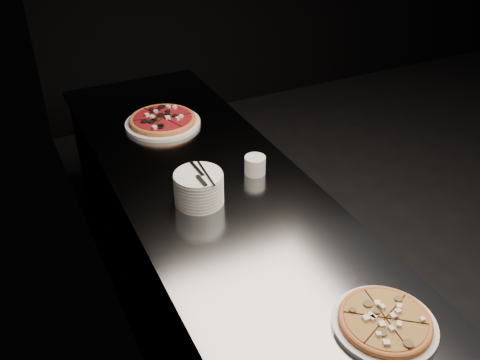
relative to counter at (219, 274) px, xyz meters
name	(u,v)px	position (x,y,z in m)	size (l,w,h in m)	color
wall_left	(108,92)	(-0.37, 0.00, 0.94)	(0.02, 5.00, 2.80)	black
counter	(219,274)	(0.00, 0.00, 0.00)	(0.74, 2.44, 0.92)	slate
pizza_mushroom	(385,322)	(0.14, -0.85, 0.48)	(0.35, 0.35, 0.03)	white
pizza_tomato	(163,121)	(-0.01, 0.61, 0.48)	(0.37, 0.37, 0.04)	white
plate_stack	(199,188)	(-0.10, -0.06, 0.52)	(0.18, 0.18, 0.12)	white
cutlery	(201,175)	(-0.09, -0.07, 0.59)	(0.07, 0.20, 0.01)	#B1B5B9
ramekin	(255,165)	(0.18, 0.03, 0.50)	(0.09, 0.09, 0.08)	silver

